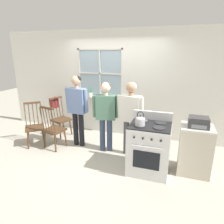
{
  "coord_description": "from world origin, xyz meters",
  "views": [
    {
      "loc": [
        1.55,
        -3.5,
        2.15
      ],
      "look_at": [
        0.34,
        0.1,
        1.0
      ],
      "focal_mm": 32.0,
      "sensor_mm": 36.0,
      "label": 1
    }
  ],
  "objects_px": {
    "kettle": "(140,121)",
    "person_teen_center": "(106,110)",
    "potted_plant": "(90,94)",
    "stereo": "(199,122)",
    "chair_center_cluster": "(35,127)",
    "person_adult_right": "(130,112)",
    "handbag": "(54,103)",
    "chair_near_wall": "(54,130)",
    "side_counter": "(195,150)",
    "stove": "(149,148)",
    "chair_by_window": "(61,119)",
    "person_elderly_left": "(77,104)"
  },
  "relations": [
    {
      "from": "kettle",
      "to": "person_teen_center",
      "type": "bearing_deg",
      "value": 142.93
    },
    {
      "from": "potted_plant",
      "to": "stereo",
      "type": "bearing_deg",
      "value": -25.71
    },
    {
      "from": "chair_center_cluster",
      "to": "potted_plant",
      "type": "height_order",
      "value": "potted_plant"
    },
    {
      "from": "potted_plant",
      "to": "person_adult_right",
      "type": "bearing_deg",
      "value": -35.13
    },
    {
      "from": "handbag",
      "to": "person_teen_center",
      "type": "bearing_deg",
      "value": -17.19
    },
    {
      "from": "chair_near_wall",
      "to": "kettle",
      "type": "bearing_deg",
      "value": -178.2
    },
    {
      "from": "stereo",
      "to": "side_counter",
      "type": "bearing_deg",
      "value": 90.0
    },
    {
      "from": "chair_near_wall",
      "to": "stove",
      "type": "height_order",
      "value": "stove"
    },
    {
      "from": "chair_center_cluster",
      "to": "person_teen_center",
      "type": "bearing_deg",
      "value": -31.2
    },
    {
      "from": "person_adult_right",
      "to": "side_counter",
      "type": "xyz_separation_m",
      "value": [
        1.28,
        -0.29,
        -0.51
      ]
    },
    {
      "from": "chair_near_wall",
      "to": "handbag",
      "type": "height_order",
      "value": "same"
    },
    {
      "from": "chair_by_window",
      "to": "potted_plant",
      "type": "relative_size",
      "value": 3.37
    },
    {
      "from": "person_adult_right",
      "to": "side_counter",
      "type": "bearing_deg",
      "value": -5.91
    },
    {
      "from": "handbag",
      "to": "stereo",
      "type": "height_order",
      "value": "stereo"
    },
    {
      "from": "chair_by_window",
      "to": "kettle",
      "type": "bearing_deg",
      "value": -94.39
    },
    {
      "from": "person_teen_center",
      "to": "handbag",
      "type": "xyz_separation_m",
      "value": [
        -1.65,
        0.51,
        -0.1
      ]
    },
    {
      "from": "chair_by_window",
      "to": "person_elderly_left",
      "type": "bearing_deg",
      "value": -97.08
    },
    {
      "from": "person_elderly_left",
      "to": "stove",
      "type": "height_order",
      "value": "person_elderly_left"
    },
    {
      "from": "chair_near_wall",
      "to": "potted_plant",
      "type": "distance_m",
      "value": 1.42
    },
    {
      "from": "person_elderly_left",
      "to": "side_counter",
      "type": "bearing_deg",
      "value": -3.46
    },
    {
      "from": "stove",
      "to": "kettle",
      "type": "bearing_deg",
      "value": -141.02
    },
    {
      "from": "chair_by_window",
      "to": "handbag",
      "type": "xyz_separation_m",
      "value": [
        -0.22,
        0.08,
        0.41
      ]
    },
    {
      "from": "chair_near_wall",
      "to": "stove",
      "type": "xyz_separation_m",
      "value": [
        2.21,
        -0.25,
        0.03
      ]
    },
    {
      "from": "handbag",
      "to": "side_counter",
      "type": "bearing_deg",
      "value": -13.13
    },
    {
      "from": "person_elderly_left",
      "to": "potted_plant",
      "type": "relative_size",
      "value": 5.46
    },
    {
      "from": "chair_by_window",
      "to": "stereo",
      "type": "height_order",
      "value": "stereo"
    },
    {
      "from": "person_elderly_left",
      "to": "stove",
      "type": "xyz_separation_m",
      "value": [
        1.74,
        -0.57,
        -0.54
      ]
    },
    {
      "from": "stove",
      "to": "person_elderly_left",
      "type": "bearing_deg",
      "value": 161.88
    },
    {
      "from": "chair_near_wall",
      "to": "chair_center_cluster",
      "type": "height_order",
      "value": "same"
    },
    {
      "from": "handbag",
      "to": "stereo",
      "type": "distance_m",
      "value": 3.58
    },
    {
      "from": "kettle",
      "to": "stereo",
      "type": "bearing_deg",
      "value": 19.53
    },
    {
      "from": "potted_plant",
      "to": "kettle",
      "type": "bearing_deg",
      "value": -43.67
    },
    {
      "from": "person_elderly_left",
      "to": "kettle",
      "type": "relative_size",
      "value": 6.69
    },
    {
      "from": "chair_center_cluster",
      "to": "potted_plant",
      "type": "bearing_deg",
      "value": 13.7
    },
    {
      "from": "kettle",
      "to": "stereo",
      "type": "xyz_separation_m",
      "value": [
        0.95,
        0.34,
        -0.04
      ]
    },
    {
      "from": "person_adult_right",
      "to": "handbag",
      "type": "distance_m",
      "value": 2.26
    },
    {
      "from": "person_elderly_left",
      "to": "handbag",
      "type": "relative_size",
      "value": 5.38
    },
    {
      "from": "chair_by_window",
      "to": "stove",
      "type": "bearing_deg",
      "value": -90.31
    },
    {
      "from": "person_adult_right",
      "to": "kettle",
      "type": "xyz_separation_m",
      "value": [
        0.33,
        -0.65,
        0.06
      ]
    },
    {
      "from": "chair_by_window",
      "to": "handbag",
      "type": "relative_size",
      "value": 3.33
    },
    {
      "from": "side_counter",
      "to": "stereo",
      "type": "relative_size",
      "value": 2.65
    },
    {
      "from": "chair_center_cluster",
      "to": "person_elderly_left",
      "type": "distance_m",
      "value": 1.19
    },
    {
      "from": "stove",
      "to": "side_counter",
      "type": "distance_m",
      "value": 0.82
    },
    {
      "from": "stove",
      "to": "handbag",
      "type": "bearing_deg",
      "value": 158.86
    },
    {
      "from": "person_teen_center",
      "to": "side_counter",
      "type": "distance_m",
      "value": 1.92
    },
    {
      "from": "person_teen_center",
      "to": "chair_near_wall",
      "type": "bearing_deg",
      "value": 179.69
    },
    {
      "from": "chair_by_window",
      "to": "person_elderly_left",
      "type": "relative_size",
      "value": 0.62
    },
    {
      "from": "person_adult_right",
      "to": "handbag",
      "type": "bearing_deg",
      "value": 173.76
    },
    {
      "from": "chair_near_wall",
      "to": "potted_plant",
      "type": "bearing_deg",
      "value": -94.0
    },
    {
      "from": "person_elderly_left",
      "to": "chair_near_wall",
      "type": "bearing_deg",
      "value": -141.87
    }
  ]
}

